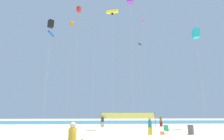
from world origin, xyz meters
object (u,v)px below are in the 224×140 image
at_px(kite_magenta_diamond, 143,23).
at_px(kite_black_box, 51,24).
at_px(trash_barrel, 191,130).
at_px(beachgoer_teal_shirt, 150,126).
at_px(beachgoer_olive_shirt, 161,121).
at_px(kite_orange_delta, 72,23).
at_px(beach_handbag, 162,133).
at_px(mother_figure, 72,140).
at_px(kite_blue_tube, 51,34).
at_px(kite_green_diamond, 95,25).
at_px(kite_red_box, 79,10).
at_px(kite_yellow_tube, 112,12).
at_px(volleyball_net, 128,116).
at_px(beachgoer_charcoal_shirt, 103,121).
at_px(folding_beach_chair, 167,129).
at_px(kite_cyan_box, 196,33).
at_px(kite_black_diamond, 140,45).

bearing_deg(kite_magenta_diamond, kite_black_box, 167.22).
bearing_deg(trash_barrel, beachgoer_teal_shirt, -177.35).
relative_size(trash_barrel, kite_magenta_diamond, 0.05).
distance_m(beachgoer_olive_shirt, beachgoer_teal_shirt, 12.68).
relative_size(beachgoer_olive_shirt, kite_orange_delta, 0.08).
bearing_deg(kite_magenta_diamond, beach_handbag, -98.35).
bearing_deg(kite_orange_delta, beachgoer_teal_shirt, -58.18).
bearing_deg(mother_figure, kite_blue_tube, 117.99).
relative_size(mother_figure, trash_barrel, 1.77).
height_order(mother_figure, kite_green_diamond, kite_green_diamond).
xyz_separation_m(beach_handbag, kite_green_diamond, (-7.58, 15.53, 19.86)).
bearing_deg(kite_red_box, kite_yellow_tube, -26.44).
height_order(volleyball_net, kite_yellow_tube, kite_yellow_tube).
relative_size(kite_yellow_tube, kite_magenta_diamond, 1.00).
distance_m(volleyball_net, kite_yellow_tube, 17.74).
distance_m(kite_red_box, kite_blue_tube, 7.09).
xyz_separation_m(kite_magenta_diamond, kite_blue_tube, (-17.60, 2.07, -1.79)).
relative_size(mother_figure, beachgoer_charcoal_shirt, 0.96).
xyz_separation_m(trash_barrel, kite_magenta_diamond, (-1.22, 11.97, 18.25)).
relative_size(folding_beach_chair, kite_yellow_tube, 0.05).
distance_m(beach_handbag, kite_cyan_box, 16.78).
bearing_deg(kite_red_box, kite_magenta_diamond, -1.52).
bearing_deg(kite_yellow_tube, kite_orange_delta, 132.65).
height_order(kite_yellow_tube, kite_orange_delta, kite_orange_delta).
bearing_deg(trash_barrel, kite_black_box, 140.62).
height_order(beachgoer_teal_shirt, volleyball_net, volleyball_net).
xyz_separation_m(beachgoer_olive_shirt, kite_black_diamond, (-2.05, 3.77, 14.70)).
height_order(folding_beach_chair, kite_black_box, kite_black_box).
height_order(kite_magenta_diamond, kite_red_box, kite_red_box).
distance_m(trash_barrel, kite_cyan_box, 15.31).
relative_size(beachgoer_charcoal_shirt, kite_yellow_tube, 0.09).
bearing_deg(kite_magenta_diamond, mother_figure, -113.23).
relative_size(beachgoer_teal_shirt, kite_blue_tube, 0.09).
bearing_deg(beachgoer_charcoal_shirt, folding_beach_chair, 89.17).
relative_size(folding_beach_chair, kite_blue_tube, 0.05).
xyz_separation_m(beachgoer_charcoal_shirt, kite_red_box, (-4.76, 1.76, 20.39)).
bearing_deg(kite_red_box, kite_blue_tube, 161.69).
bearing_deg(kite_black_diamond, kite_yellow_tube, -135.46).
distance_m(beachgoer_olive_shirt, beachgoer_charcoal_shirt, 9.62).
xyz_separation_m(beach_handbag, kite_magenta_diamond, (1.76, 11.95, 18.57)).
relative_size(beachgoer_teal_shirt, beachgoer_charcoal_shirt, 0.93).
distance_m(beachgoer_olive_shirt, kite_yellow_tube, 20.07).
distance_m(trash_barrel, beach_handbag, 2.99).
bearing_deg(kite_blue_tube, volleyball_net, -14.69).
height_order(kite_black_box, kite_orange_delta, kite_orange_delta).
height_order(trash_barrel, kite_blue_tube, kite_blue_tube).
bearing_deg(kite_cyan_box, kite_black_box, 156.73).
bearing_deg(kite_orange_delta, kite_yellow_tube, -47.35).
bearing_deg(kite_magenta_diamond, beachgoer_charcoal_shirt, -169.29).
bearing_deg(trash_barrel, kite_magenta_diamond, 95.81).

